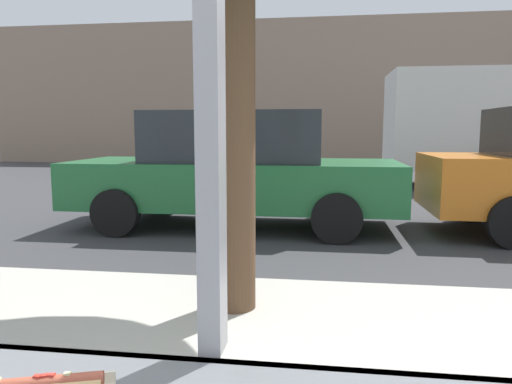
% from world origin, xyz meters
% --- Properties ---
extents(ground_plane, '(60.00, 60.00, 0.00)m').
position_xyz_m(ground_plane, '(0.00, 8.00, 0.00)').
color(ground_plane, '#38383A').
extents(sidewalk_strip, '(16.00, 2.80, 0.16)m').
position_xyz_m(sidewalk_strip, '(0.00, 1.60, 0.08)').
color(sidewalk_strip, '#B2ADA3').
rests_on(sidewalk_strip, ground).
extents(building_facade_far, '(28.00, 1.20, 5.81)m').
position_xyz_m(building_facade_far, '(0.00, 19.24, 2.90)').
color(building_facade_far, gray).
rests_on(building_facade_far, ground).
extents(parked_car_green, '(4.68, 1.93, 1.67)m').
position_xyz_m(parked_car_green, '(-1.02, 5.90, 0.85)').
color(parked_car_green, '#236B38').
rests_on(parked_car_green, ground).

